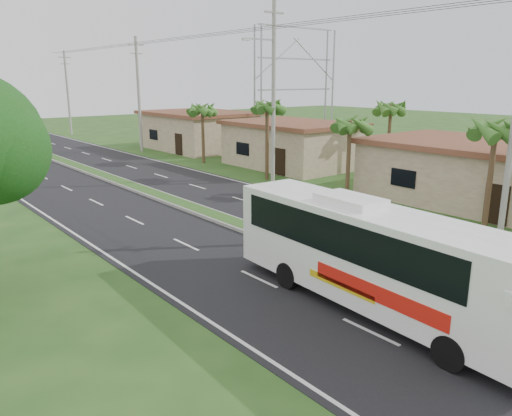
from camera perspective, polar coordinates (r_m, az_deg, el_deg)
ground at (r=17.68m, az=20.06°, el=-9.76°), size 180.00×180.00×0.00m
road_asphalt at (r=32.08m, az=-12.01°, el=1.59°), size 14.00×160.00×0.02m
median_strip at (r=32.06m, az=-12.02°, el=1.75°), size 1.20×160.00×0.18m
lane_edge_left at (r=29.73m, az=-23.51°, el=-0.35°), size 0.12×160.00×0.01m
lane_edge_right at (r=35.55m, az=-2.39°, el=3.12°), size 0.12×160.00×0.01m
shop_near at (r=31.85m, az=24.20°, el=3.78°), size 8.60×12.60×3.52m
shop_mid at (r=41.41m, az=4.06°, el=7.32°), size 7.60×10.60×3.67m
shop_far at (r=52.42m, az=-6.59°, el=8.84°), size 8.60×11.60×3.82m
palm_verge_a at (r=25.71m, az=25.72°, el=8.04°), size 2.40×2.40×5.45m
palm_verge_b at (r=30.97m, az=10.69°, el=9.35°), size 2.40×2.40×5.05m
palm_verge_c at (r=35.44m, az=1.29°, el=11.45°), size 2.40×2.40×5.85m
palm_verge_d at (r=42.97m, az=-6.16°, el=11.14°), size 2.40×2.40×5.25m
palm_behind_shop at (r=39.15m, az=15.16°, el=10.97°), size 2.40×2.40×5.65m
utility_pole_b at (r=34.42m, az=1.98°, el=13.25°), size 3.20×0.28×12.00m
utility_pole_c at (r=51.23m, az=-13.26°, el=12.63°), size 1.60×0.28×11.00m
utility_pole_d at (r=69.72m, az=-20.73°, el=12.28°), size 1.60×0.28×10.50m
billboard_lattice at (r=52.40m, az=4.57°, el=14.25°), size 10.18×1.18×12.07m
coach_bus_main at (r=15.65m, az=13.21°, el=-4.92°), size 2.76×10.79×3.45m
motorcyclist at (r=18.11m, az=9.16°, el=-5.90°), size 2.00×1.18×2.12m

